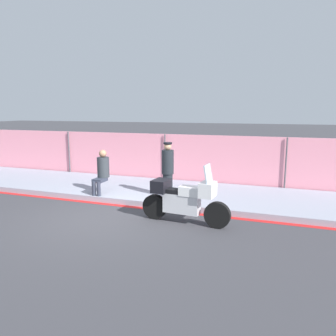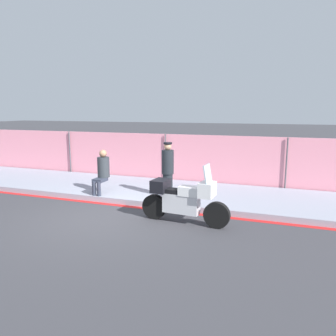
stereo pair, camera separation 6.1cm
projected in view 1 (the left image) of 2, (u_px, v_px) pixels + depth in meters
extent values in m
plane|color=#38383D|center=(108.00, 217.00, 8.34)|extent=(120.00, 120.00, 0.00)
cube|color=#8E93A3|center=(149.00, 190.00, 10.80)|extent=(31.27, 3.09, 0.16)
cube|color=red|center=(126.00, 206.00, 9.30)|extent=(31.27, 0.18, 0.01)
cube|color=pink|center=(166.00, 159.00, 12.16)|extent=(29.71, 0.08, 1.83)
cylinder|color=#4C4C51|center=(69.00, 154.00, 13.47)|extent=(0.05, 0.05, 1.83)
cylinder|color=#4C4C51|center=(165.00, 159.00, 12.07)|extent=(0.05, 0.05, 1.83)
cylinder|color=#4C4C51|center=(286.00, 166.00, 10.67)|extent=(0.05, 0.05, 1.83)
cylinder|color=black|center=(217.00, 215.00, 7.55)|extent=(0.63, 0.19, 0.62)
cylinder|color=black|center=(155.00, 207.00, 8.20)|extent=(0.63, 0.19, 0.62)
cube|color=silver|center=(182.00, 203.00, 7.88)|extent=(0.91, 0.35, 0.47)
cube|color=white|center=(191.00, 191.00, 7.73)|extent=(0.54, 0.35, 0.22)
cube|color=black|center=(178.00, 191.00, 7.87)|extent=(0.62, 0.33, 0.10)
cube|color=white|center=(208.00, 190.00, 7.55)|extent=(0.36, 0.50, 0.34)
cube|color=silver|center=(208.00, 173.00, 7.48)|extent=(0.14, 0.43, 0.42)
cube|color=black|center=(161.00, 186.00, 8.03)|extent=(0.40, 0.53, 0.30)
cylinder|color=#1E2328|center=(168.00, 185.00, 9.65)|extent=(0.29, 0.29, 0.70)
cylinder|color=#1E2328|center=(168.00, 162.00, 9.53)|extent=(0.35, 0.35, 0.70)
sphere|color=tan|center=(168.00, 146.00, 9.45)|extent=(0.22, 0.22, 0.22)
cylinder|color=black|center=(168.00, 143.00, 9.43)|extent=(0.25, 0.25, 0.05)
cylinder|color=#2D3342|center=(94.00, 188.00, 9.80)|extent=(0.12, 0.12, 0.44)
cylinder|color=#2D3342|center=(99.00, 189.00, 9.75)|extent=(0.12, 0.12, 0.44)
cube|color=#2D3342|center=(100.00, 180.00, 9.94)|extent=(0.31, 0.44, 0.10)
cylinder|color=#2D3338|center=(103.00, 167.00, 10.08)|extent=(0.37, 0.37, 0.62)
sphere|color=#A37556|center=(103.00, 153.00, 10.01)|extent=(0.23, 0.23, 0.23)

